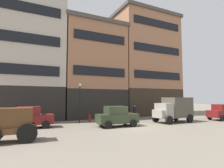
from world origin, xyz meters
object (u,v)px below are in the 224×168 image
cargo_wagon (10,122)px  streetlamp_curbside (80,97)px  fire_hydrant_curbside (90,118)px  delivery_truck_near (174,109)px  sedan_light (223,112)px  sedan_parked_curb (117,116)px  pedestrian_officer (135,111)px  sedan_dark (30,117)px

cargo_wagon → streetlamp_curbside: 9.05m
fire_hydrant_curbside → delivery_truck_near: bearing=-29.5°
sedan_light → sedan_parked_curb: (-13.48, 1.13, 0.00)m
sedan_light → cargo_wagon: bearing=-176.6°
pedestrian_officer → streetlamp_curbside: size_ratio=0.44×
sedan_parked_curb → delivery_truck_near: bearing=-0.8°
sedan_light → fire_hydrant_curbside: 15.55m
cargo_wagon → sedan_light: bearing=3.4°
delivery_truck_near → sedan_light: (6.70, -1.04, -0.51)m
fire_hydrant_curbside → sedan_dark: bearing=-163.0°
sedan_parked_curb → streetlamp_curbside: bearing=118.4°
pedestrian_officer → streetlamp_curbside: (-7.05, -0.28, 1.69)m
delivery_truck_near → streetlamp_curbside: bearing=154.8°
delivery_truck_near → sedan_parked_curb: size_ratio=1.17×
sedan_light → sedan_dark: bearing=169.9°
delivery_truck_near → fire_hydrant_curbside: (-7.85, 4.43, -1.00)m
sedan_dark → streetlamp_curbside: 5.38m
sedan_light → fire_hydrant_curbside: (-14.55, 5.47, -0.49)m
sedan_dark → streetlamp_curbside: streetlamp_curbside is taller
delivery_truck_near → sedan_parked_curb: 6.80m
cargo_wagon → sedan_parked_curb: cargo_wagon is taller
cargo_wagon → sedan_parked_curb: size_ratio=0.79×
sedan_dark → sedan_parked_curb: same height
cargo_wagon → fire_hydrant_curbside: size_ratio=3.58×
delivery_truck_near → pedestrian_officer: 4.95m
cargo_wagon → delivery_truck_near: 15.26m
pedestrian_officer → fire_hydrant_curbside: (-5.87, -0.08, -0.55)m
cargo_wagon → sedan_light: cargo_wagon is taller
cargo_wagon → sedan_light: (21.78, 1.28, -0.23)m
cargo_wagon → streetlamp_curbside: (6.06, 6.55, 1.52)m
streetlamp_curbside → fire_hydrant_curbside: bearing=9.4°
sedan_parked_curb → pedestrian_officer: sedan_parked_curb is taller
sedan_dark → sedan_parked_curb: bearing=-19.6°
sedan_dark → fire_hydrant_curbside: sedan_dark is taller
streetlamp_curbside → fire_hydrant_curbside: streetlamp_curbside is taller
cargo_wagon → sedan_dark: (1.25, 4.92, -0.23)m
sedan_parked_curb → fire_hydrant_curbside: bearing=103.9°
sedan_dark → cargo_wagon: bearing=-104.2°
sedan_parked_curb → fire_hydrant_curbside: size_ratio=4.55×
sedan_light → pedestrian_officer: size_ratio=2.13×
cargo_wagon → pedestrian_officer: bearing=27.5°
sedan_parked_curb → cargo_wagon: bearing=-163.9°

